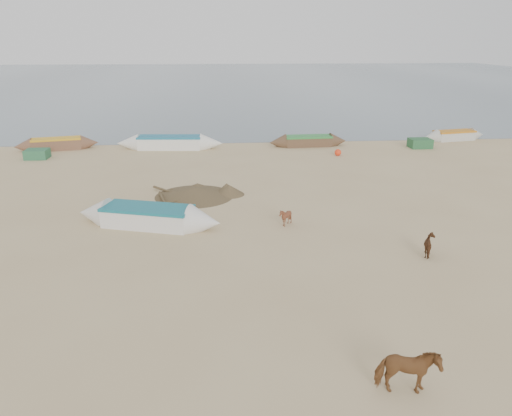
{
  "coord_description": "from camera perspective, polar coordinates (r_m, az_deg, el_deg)",
  "views": [
    {
      "loc": [
        -1.51,
        -14.79,
        7.44
      ],
      "look_at": [
        0.0,
        4.0,
        1.0
      ],
      "focal_mm": 35.0,
      "sensor_mm": 36.0,
      "label": 1
    }
  ],
  "objects": [
    {
      "name": "ground",
      "position": [
        16.62,
        1.12,
        -7.73
      ],
      "size": [
        140.0,
        140.0,
        0.0
      ],
      "primitive_type": "plane",
      "color": "tan",
      "rests_on": "ground"
    },
    {
      "name": "sea",
      "position": [
        97.08,
        -3.82,
        14.44
      ],
      "size": [
        160.0,
        160.0,
        0.0
      ],
      "primitive_type": "plane",
      "color": "slate",
      "rests_on": "ground"
    },
    {
      "name": "cow_adult",
      "position": [
        11.88,
        16.9,
        -17.44
      ],
      "size": [
        1.41,
        0.78,
        1.13
      ],
      "primitive_type": "imported",
      "rotation": [
        0.0,
        0.0,
        1.44
      ],
      "color": "brown",
      "rests_on": "ground"
    },
    {
      "name": "calf_front",
      "position": [
        20.78,
        3.38,
        -1.02
      ],
      "size": [
        0.78,
        0.71,
        0.77
      ],
      "primitive_type": "imported",
      "rotation": [
        0.0,
        0.0,
        -1.43
      ],
      "color": "brown",
      "rests_on": "ground"
    },
    {
      "name": "calf_right",
      "position": [
        18.97,
        19.36,
        -4.09
      ],
      "size": [
        0.74,
        0.84,
        0.78
      ],
      "primitive_type": "imported",
      "rotation": [
        0.0,
        0.0,
        1.68
      ],
      "color": "#512F1A",
      "rests_on": "ground"
    },
    {
      "name": "near_canoe",
      "position": [
        21.18,
        -12.26,
        -0.94
      ],
      "size": [
        6.39,
        3.19,
        0.84
      ],
      "primitive_type": null,
      "rotation": [
        0.0,
        0.0,
        -0.3
      ],
      "color": "silver",
      "rests_on": "ground"
    },
    {
      "name": "debris_pile",
      "position": [
        24.87,
        -7.07,
        1.84
      ],
      "size": [
        4.66,
        4.66,
        0.44
      ],
      "primitive_type": "cone",
      "rotation": [
        0.0,
        0.0,
        0.22
      ],
      "color": "brown",
      "rests_on": "ground"
    },
    {
      "name": "waterline_canoes",
      "position": [
        35.91,
        -1.19,
        7.59
      ],
      "size": [
        55.14,
        4.63,
        0.91
      ],
      "color": "brown",
      "rests_on": "ground"
    },
    {
      "name": "beach_clutter",
      "position": [
        35.54,
        4.46,
        7.22
      ],
      "size": [
        47.58,
        5.64,
        0.64
      ],
      "color": "#2D6541",
      "rests_on": "ground"
    }
  ]
}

